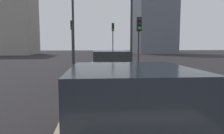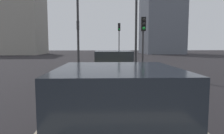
{
  "view_description": "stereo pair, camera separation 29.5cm",
  "coord_description": "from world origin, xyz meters",
  "px_view_note": "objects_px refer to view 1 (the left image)",
  "views": [
    {
      "loc": [
        0.31,
        0.78,
        1.85
      ],
      "look_at": [
        7.36,
        0.01,
        1.11
      ],
      "focal_mm": 33.15,
      "sensor_mm": 36.0,
      "label": 1
    },
    {
      "loc": [
        0.28,
        0.49,
        1.85
      ],
      "look_at": [
        7.36,
        0.01,
        1.11
      ],
      "focal_mm": 33.15,
      "sensor_mm": 36.0,
      "label": 2
    }
  ],
  "objects_px": {
    "car_yellow_lead": "(111,69)",
    "car_beige_second": "(128,120)",
    "street_lamp_far": "(73,7)",
    "traffic_light_near_left": "(72,33)",
    "traffic_light_near_right": "(113,34)",
    "traffic_light_far_left": "(139,33)"
  },
  "relations": [
    {
      "from": "traffic_light_near_right",
      "to": "street_lamp_far",
      "type": "xyz_separation_m",
      "value": [
        -9.54,
        3.94,
        1.32
      ]
    },
    {
      "from": "car_beige_second",
      "to": "car_yellow_lead",
      "type": "bearing_deg",
      "value": -2.03
    },
    {
      "from": "traffic_light_near_right",
      "to": "traffic_light_far_left",
      "type": "bearing_deg",
      "value": 2.41
    },
    {
      "from": "traffic_light_near_left",
      "to": "traffic_light_near_right",
      "type": "relative_size",
      "value": 0.97
    },
    {
      "from": "car_beige_second",
      "to": "traffic_light_near_right",
      "type": "xyz_separation_m",
      "value": [
        21.74,
        -2.25,
        2.46
      ]
    },
    {
      "from": "car_beige_second",
      "to": "street_lamp_far",
      "type": "relative_size",
      "value": 0.54
    },
    {
      "from": "traffic_light_far_left",
      "to": "street_lamp_far",
      "type": "height_order",
      "value": "street_lamp_far"
    },
    {
      "from": "car_yellow_lead",
      "to": "street_lamp_far",
      "type": "xyz_separation_m",
      "value": [
        5.8,
        2.09,
        3.77
      ]
    },
    {
      "from": "traffic_light_near_right",
      "to": "car_yellow_lead",
      "type": "bearing_deg",
      "value": -6.72
    },
    {
      "from": "traffic_light_far_left",
      "to": "street_lamp_far",
      "type": "xyz_separation_m",
      "value": [
        1.69,
        4.39,
        1.87
      ]
    },
    {
      "from": "traffic_light_near_left",
      "to": "traffic_light_near_right",
      "type": "height_order",
      "value": "traffic_light_near_right"
    },
    {
      "from": "car_yellow_lead",
      "to": "car_beige_second",
      "type": "xyz_separation_m",
      "value": [
        -6.4,
        0.4,
        -0.02
      ]
    },
    {
      "from": "traffic_light_near_left",
      "to": "street_lamp_far",
      "type": "bearing_deg",
      "value": -0.96
    },
    {
      "from": "traffic_light_far_left",
      "to": "car_yellow_lead",
      "type": "bearing_deg",
      "value": -33.81
    },
    {
      "from": "car_yellow_lead",
      "to": "car_beige_second",
      "type": "height_order",
      "value": "car_yellow_lead"
    },
    {
      "from": "traffic_light_far_left",
      "to": "car_beige_second",
      "type": "bearing_deg",
      "value": -19.05
    },
    {
      "from": "traffic_light_near_left",
      "to": "traffic_light_far_left",
      "type": "bearing_deg",
      "value": 25.03
    },
    {
      "from": "traffic_light_near_right",
      "to": "traffic_light_far_left",
      "type": "distance_m",
      "value": 11.25
    },
    {
      "from": "car_yellow_lead",
      "to": "car_beige_second",
      "type": "distance_m",
      "value": 6.41
    },
    {
      "from": "traffic_light_near_right",
      "to": "traffic_light_far_left",
      "type": "relative_size",
      "value": 1.22
    },
    {
      "from": "street_lamp_far",
      "to": "traffic_light_near_left",
      "type": "bearing_deg",
      "value": 5.4
    },
    {
      "from": "traffic_light_near_right",
      "to": "street_lamp_far",
      "type": "relative_size",
      "value": 0.58
    }
  ]
}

